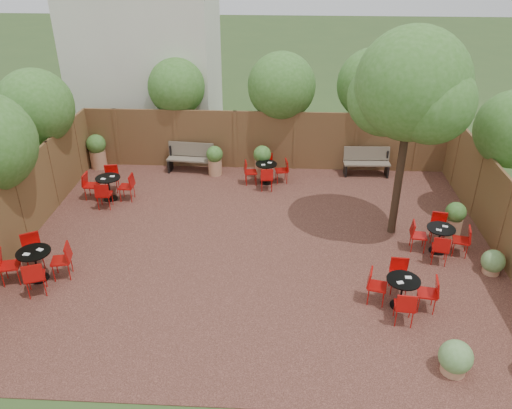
{
  "coord_description": "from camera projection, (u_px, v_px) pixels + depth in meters",
  "views": [
    {
      "loc": [
        0.57,
        -10.99,
        7.22
      ],
      "look_at": [
        -0.06,
        0.5,
        1.0
      ],
      "focal_mm": 35.94,
      "sensor_mm": 36.0,
      "label": 1
    }
  ],
  "objects": [
    {
      "name": "ground",
      "position": [
        257.0,
        248.0,
        13.11
      ],
      "size": [
        80.0,
        80.0,
        0.0
      ],
      "primitive_type": "plane",
      "color": "#354F23",
      "rests_on": "ground"
    },
    {
      "name": "low_shrubs",
      "position": [
        492.0,
        328.0,
        10.03
      ],
      "size": [
        2.36,
        3.8,
        0.67
      ],
      "color": "#B07A58",
      "rests_on": "courtyard_paving"
    },
    {
      "name": "park_bench_right",
      "position": [
        366.0,
        161.0,
        16.78
      ],
      "size": [
        1.51,
        0.53,
        0.93
      ],
      "rotation": [
        0.0,
        0.0,
        0.03
      ],
      "color": "brown",
      "rests_on": "courtyard_paving"
    },
    {
      "name": "courtyard_tree",
      "position": [
        411.0,
        91.0,
        11.96
      ],
      "size": [
        2.82,
        2.72,
        5.36
      ],
      "rotation": [
        0.0,
        0.0,
        -0.27
      ],
      "color": "black",
      "rests_on": "courtyard_paving"
    },
    {
      "name": "overhang_foliage",
      "position": [
        189.0,
        114.0,
        14.22
      ],
      "size": [
        15.45,
        10.62,
        2.45
      ],
      "color": "#376922",
      "rests_on": "ground"
    },
    {
      "name": "fence_back",
      "position": [
        265.0,
        140.0,
        17.03
      ],
      "size": [
        12.0,
        0.08,
        2.0
      ],
      "primitive_type": "cube",
      "color": "brown",
      "rests_on": "ground"
    },
    {
      "name": "fence_left",
      "position": [
        20.0,
        208.0,
        12.93
      ],
      "size": [
        0.08,
        10.0,
        2.0
      ],
      "primitive_type": "cube",
      "color": "brown",
      "rests_on": "ground"
    },
    {
      "name": "neighbour_building",
      "position": [
        145.0,
        30.0,
        18.46
      ],
      "size": [
        5.0,
        4.0,
        8.0
      ],
      "primitive_type": "cube",
      "color": "silver",
      "rests_on": "ground"
    },
    {
      "name": "courtyard_paving",
      "position": [
        257.0,
        248.0,
        13.11
      ],
      "size": [
        12.0,
        10.0,
        0.02
      ],
      "primitive_type": "cube",
      "color": "#381E16",
      "rests_on": "ground"
    },
    {
      "name": "park_bench_left",
      "position": [
        191.0,
        157.0,
        17.06
      ],
      "size": [
        1.57,
        0.64,
        0.95
      ],
      "rotation": [
        0.0,
        0.0,
        -0.1
      ],
      "color": "brown",
      "rests_on": "courtyard_paving"
    },
    {
      "name": "fence_right",
      "position": [
        505.0,
        221.0,
        12.35
      ],
      "size": [
        0.08,
        10.0,
        2.0
      ],
      "primitive_type": "cube",
      "color": "brown",
      "rests_on": "ground"
    },
    {
      "name": "planters",
      "position": [
        224.0,
        166.0,
        16.2
      ],
      "size": [
        11.36,
        4.43,
        1.17
      ],
      "color": "#B07A58",
      "rests_on": "courtyard_paving"
    },
    {
      "name": "bistro_tables",
      "position": [
        231.0,
        225.0,
        13.27
      ],
      "size": [
        11.07,
        7.37,
        0.87
      ],
      "color": "black",
      "rests_on": "courtyard_paving"
    }
  ]
}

